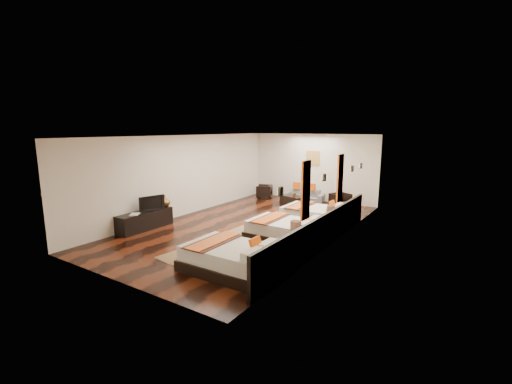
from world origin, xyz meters
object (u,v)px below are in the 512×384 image
Objects in this scene: sofa at (304,195)px; bed_far at (318,216)px; bed_near at (236,259)px; bed_mid at (289,231)px; nightstand_b at (330,225)px; book at (130,215)px; tv at (151,203)px; nightstand_a at (295,246)px; armchair_left at (264,191)px; armchair_right at (340,201)px; figurine at (165,201)px; coffee_table at (293,201)px; table_plant at (295,193)px; tv_console at (145,220)px.

bed_far is at bearing -69.16° from sofa.
bed_near is 1.03× the size of bed_mid.
nightstand_b reaches higher than book.
nightstand_b is (0.75, 1.11, 0.02)m from bed_mid.
tv is (-4.15, -3.14, 0.50)m from bed_far.
tv is 0.76m from book.
bed_mid is at bearing -123.96° from nightstand_b.
nightstand_a is (0.75, 1.31, 0.03)m from bed_near.
armchair_left is at bearing 141.56° from nightstand_b.
armchair_right is (-0.14, 2.54, 0.01)m from bed_far.
bed_near is at bearing -91.57° from tv.
figurine is (-4.20, -0.59, 0.44)m from bed_mid.
bed_far is at bearing 31.18° from figurine.
bed_far reaches higher than sofa.
coffee_table is 0.34m from table_plant.
nightstand_b is 2.53× the size of book.
nightstand_b is at bearing -48.26° from bed_far.
figurine is 0.56× the size of armchair_left.
bed_mid is 2.70× the size of tv.
book is at bearing -168.58° from tv.
table_plant is (0.09, -0.03, 0.33)m from coffee_table.
coffee_table is at bearing -101.20° from sofa.
table_plant is at bearing 67.33° from book.
tv is at bearing -179.47° from nightstand_a.
tv is 3.24× the size of table_plant.
tv reaches higher than bed_far.
nightstand_a is at bearing -90.00° from nightstand_b.
nightstand_a is 0.94× the size of coffee_table.
nightstand_b is 5.25m from figurine.
table_plant is (1.82, -0.70, 0.23)m from armchair_left.
book is (-4.95, -3.03, 0.26)m from nightstand_b.
nightstand_a is at bearing -62.51° from coffee_table.
bed_far is 1.21× the size of tv_console.
nightstand_b is at bearing -66.83° from sofa.
nightstand_b reaches higher than table_plant.
bed_far reaches higher than book.
tv_console is 0.59m from book.
bed_mid is 6.05× the size of figurine.
tv is 5.59m from table_plant.
bed_mid reaches higher than book.
figurine is (0.00, 1.33, 0.17)m from book.
bed_mid is 5.29m from sofa.
nightstand_b is 3.49m from armchair_right.
bed_near reaches higher than armchair_left.
figurine is 6.02m from sofa.
armchair_right reaches higher than armchair_left.
armchair_right is at bearing 18.87° from coffee_table.
nightstand_b is 5.55m from armchair_left.
table_plant is (-1.64, -0.62, 0.23)m from armchair_right.
bed_far reaches higher than armchair_right.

